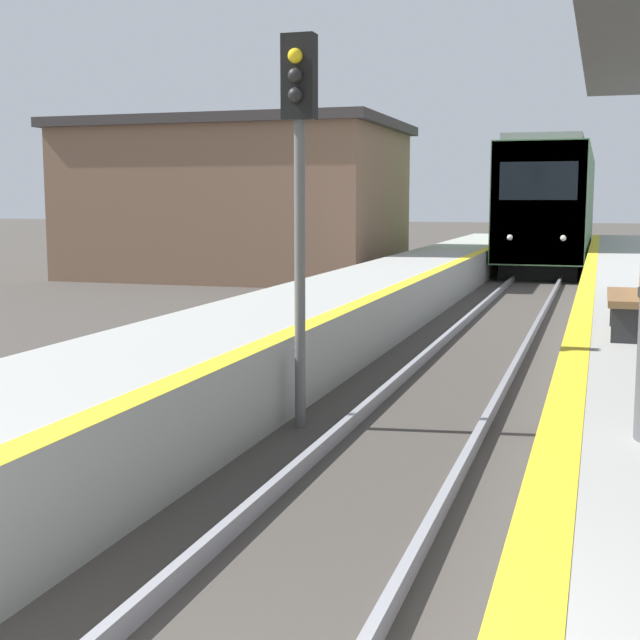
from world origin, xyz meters
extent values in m
cube|color=black|center=(0.00, 34.49, 0.28)|extent=(2.43, 16.44, 0.55)
cube|color=#477247|center=(0.00, 34.49, 2.44)|extent=(2.86, 18.27, 3.78)
cube|color=#E54C19|center=(0.00, 25.43, 2.44)|extent=(2.80, 0.16, 3.70)
cube|color=black|center=(0.00, 25.37, 3.10)|extent=(2.28, 0.06, 1.13)
cube|color=gray|center=(0.00, 34.49, 4.45)|extent=(2.43, 17.36, 0.24)
sphere|color=white|center=(-0.79, 25.37, 1.40)|extent=(0.18, 0.18, 0.18)
sphere|color=white|center=(0.79, 25.37, 1.40)|extent=(0.18, 0.18, 0.18)
cylinder|color=#595959|center=(-1.29, 6.99, 1.70)|extent=(0.12, 0.12, 3.40)
cube|color=black|center=(-1.29, 6.99, 3.85)|extent=(0.36, 0.20, 0.90)
sphere|color=yellow|center=(-1.29, 6.86, 4.05)|extent=(0.16, 0.16, 0.16)
sphere|color=black|center=(-1.29, 6.86, 3.85)|extent=(0.16, 0.16, 0.16)
sphere|color=black|center=(-1.29, 6.86, 3.64)|extent=(0.16, 0.16, 0.16)
cube|color=brown|center=(2.19, 8.70, 1.40)|extent=(0.44, 1.71, 0.08)
cube|color=#262628|center=(2.19, 8.02, 1.16)|extent=(0.35, 0.08, 0.40)
cube|color=#262628|center=(2.19, 9.39, 1.16)|extent=(0.35, 0.08, 0.40)
cube|color=brown|center=(-9.67, 25.33, 2.38)|extent=(10.01, 7.20, 4.75)
cube|color=#383333|center=(-9.67, 25.33, 4.90)|extent=(10.52, 7.56, 0.30)
camera|label=1|loc=(1.87, -2.30, 2.54)|focal=50.00mm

